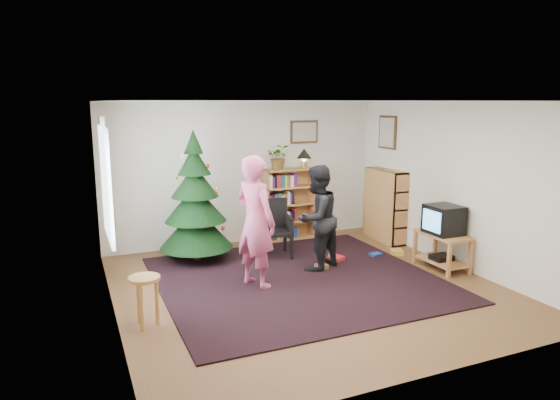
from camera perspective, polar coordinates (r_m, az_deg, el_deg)
name	(u,v)px	position (r m, az deg, el deg)	size (l,w,h in m)	color
floor	(306,286)	(6.96, 3.00, -9.84)	(5.00, 5.00, 0.00)	brown
ceiling	(308,101)	(6.50, 3.23, 11.22)	(5.00, 5.00, 0.00)	white
wall_back	(245,173)	(8.90, -4.03, 3.10)	(5.00, 0.02, 2.50)	silver
wall_front	(434,247)	(4.57, 17.15, -5.10)	(5.00, 0.02, 2.50)	silver
wall_left	(109,213)	(5.97, -18.98, -1.46)	(0.02, 5.00, 2.50)	silver
wall_right	(455,185)	(8.03, 19.34, 1.63)	(0.02, 5.00, 2.50)	silver
rug	(297,279)	(7.21, 1.94, -8.98)	(3.80, 3.60, 0.02)	black
window_pane	(106,184)	(6.51, -19.27, 1.78)	(0.04, 1.20, 1.40)	silver
curtain	(105,176)	(7.21, -19.36, 2.62)	(0.06, 0.35, 1.60)	silver
picture_back	(304,132)	(9.24, 2.77, 7.78)	(0.55, 0.03, 0.42)	#4C3319
picture_right	(388,132)	(9.29, 12.19, 7.57)	(0.03, 0.50, 0.60)	#4C3319
christmas_tree	(195,207)	(7.93, -9.64, -0.83)	(1.15, 1.15, 2.08)	#3F2816
bookshelf_back	(289,203)	(9.14, 1.03, -0.38)	(0.95, 0.30, 1.30)	#AF703E
bookshelf_right	(385,205)	(9.22, 11.90, -0.52)	(0.30, 0.95, 1.30)	#AF703E
tv_stand	(442,248)	(7.95, 18.03, -5.26)	(0.46, 0.82, 0.55)	#AF703E
crt_tv	(444,220)	(7.84, 18.21, -2.14)	(0.46, 0.49, 0.43)	black
armchair	(272,226)	(8.15, -0.88, -2.97)	(0.59, 0.59, 0.94)	black
stool	(145,288)	(5.84, -15.20, -9.68)	(0.35, 0.35, 0.58)	#AF703E
person_standing	(255,222)	(6.72, -2.82, -2.51)	(0.66, 0.43, 1.81)	#B94A6D
person_by_chair	(317,218)	(7.43, 4.22, -2.09)	(0.77, 0.60, 1.58)	black
potted_plant	(279,157)	(8.92, -0.13, 4.94)	(0.41, 0.35, 0.45)	gray
table_lamp	(304,155)	(9.13, 2.77, 5.17)	(0.27, 0.27, 0.36)	#A57F33
floor_clutter	(353,257)	(8.14, 8.38, -6.49)	(1.72, 0.65, 0.08)	#A51E19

